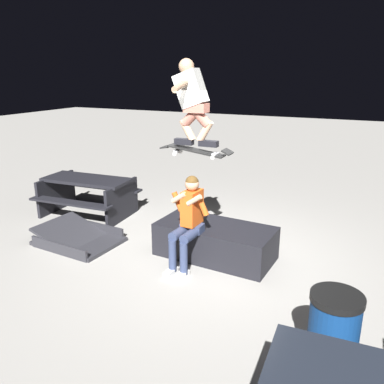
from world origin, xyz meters
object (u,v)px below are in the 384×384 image
(kicker_ramp, at_px, (79,239))
(skateboard, at_px, (196,151))
(picnic_table_back, at_px, (88,191))
(person_sitting_on_ledge, at_px, (188,218))
(ledge_box_main, at_px, (215,241))
(trash_bin, at_px, (332,339))
(skater_airborne, at_px, (192,99))

(kicker_ramp, bearing_deg, skateboard, -175.97)
(kicker_ramp, xyz_separation_m, picnic_table_back, (0.73, -1.15, 0.44))
(person_sitting_on_ledge, relative_size, kicker_ramp, 0.99)
(person_sitting_on_ledge, bearing_deg, ledge_box_main, -116.47)
(trash_bin, bearing_deg, person_sitting_on_ledge, -34.28)
(ledge_box_main, relative_size, trash_bin, 1.98)
(person_sitting_on_ledge, xyz_separation_m, skateboard, (-0.07, -0.11, 0.95))
(ledge_box_main, bearing_deg, trash_bin, 134.72)
(kicker_ramp, height_order, picnic_table_back, picnic_table_back)
(skateboard, height_order, skater_airborne, skater_airborne)
(skateboard, distance_m, picnic_table_back, 3.20)
(skater_airborne, height_order, kicker_ramp, skater_airborne)
(ledge_box_main, height_order, skateboard, skateboard)
(ledge_box_main, height_order, kicker_ramp, ledge_box_main)
(person_sitting_on_ledge, bearing_deg, picnic_table_back, -22.30)
(ledge_box_main, xyz_separation_m, person_sitting_on_ledge, (0.23, 0.46, 0.50))
(skateboard, xyz_separation_m, picnic_table_back, (2.79, -1.01, -1.20))
(person_sitting_on_ledge, bearing_deg, kicker_ramp, 0.96)
(kicker_ramp, distance_m, trash_bin, 4.37)
(picnic_table_back, bearing_deg, kicker_ramp, 122.18)
(skater_airborne, bearing_deg, person_sitting_on_ledge, 84.82)
(kicker_ramp, height_order, trash_bin, trash_bin)
(ledge_box_main, bearing_deg, skateboard, 64.98)
(ledge_box_main, relative_size, person_sitting_on_ledge, 1.31)
(skater_airborne, bearing_deg, ledge_box_main, -122.11)
(picnic_table_back, bearing_deg, trash_bin, 152.13)
(skater_airborne, xyz_separation_m, trash_bin, (-2.11, 1.55, -1.94))
(kicker_ramp, bearing_deg, skater_airborne, -175.87)
(person_sitting_on_ledge, relative_size, trash_bin, 1.51)
(person_sitting_on_ledge, bearing_deg, skateboard, -120.76)
(kicker_ramp, xyz_separation_m, trash_bin, (-4.12, 1.41, 0.38))
(ledge_box_main, bearing_deg, person_sitting_on_ledge, 63.53)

